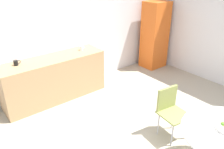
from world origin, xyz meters
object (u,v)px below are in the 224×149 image
mug_green (16,63)px  locker_cabinet (155,35)px  mug_white (81,48)px  chair_olive (170,107)px

mug_green → locker_cabinet: bearing=-2.9°
mug_white → mug_green: 1.37m
chair_olive → mug_green: bearing=124.7°
chair_olive → mug_green: size_ratio=6.43×
mug_white → mug_green: bearing=178.4°
locker_cabinet → mug_white: 2.19m
chair_olive → mug_green: mug_green is taller
locker_cabinet → chair_olive: size_ratio=2.11×
mug_green → chair_olive: bearing=-55.3°
locker_cabinet → mug_green: (-3.55, 0.18, 0.07)m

